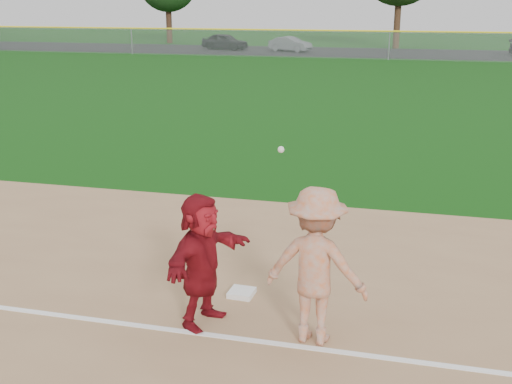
% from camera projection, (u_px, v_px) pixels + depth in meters
% --- Properties ---
extents(ground, '(160.00, 160.00, 0.00)m').
position_uv_depth(ground, '(230.00, 309.00, 9.09)').
color(ground, '#0F420C').
rests_on(ground, ground).
extents(foul_line, '(60.00, 0.10, 0.01)m').
position_uv_depth(foul_line, '(212.00, 335.00, 8.34)').
color(foul_line, white).
rests_on(foul_line, infield_dirt).
extents(parking_asphalt, '(120.00, 10.00, 0.01)m').
position_uv_depth(parking_asphalt, '(392.00, 53.00, 51.75)').
color(parking_asphalt, black).
rests_on(parking_asphalt, ground).
extents(first_base, '(0.37, 0.37, 0.08)m').
position_uv_depth(first_base, '(242.00, 293.00, 9.46)').
color(first_base, white).
rests_on(first_base, infield_dirt).
extents(base_runner, '(1.02, 1.77, 1.82)m').
position_uv_depth(base_runner, '(202.00, 260.00, 8.43)').
color(base_runner, maroon).
rests_on(base_runner, infield_dirt).
extents(car_left, '(4.34, 2.60, 1.38)m').
position_uv_depth(car_left, '(225.00, 41.00, 55.00)').
color(car_left, black).
rests_on(car_left, parking_asphalt).
extents(car_mid, '(3.85, 2.43, 1.20)m').
position_uv_depth(car_mid, '(290.00, 44.00, 53.11)').
color(car_mid, slate).
rests_on(car_mid, parking_asphalt).
extents(first_base_play, '(1.39, 0.91, 2.45)m').
position_uv_depth(first_base_play, '(316.00, 266.00, 7.97)').
color(first_base_play, '#A1A1A3').
rests_on(first_base_play, infield_dirt).
extents(outfield_fence, '(110.00, 0.12, 110.00)m').
position_uv_depth(outfield_fence, '(390.00, 32.00, 45.62)').
color(outfield_fence, '#999EA0').
rests_on(outfield_fence, ground).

